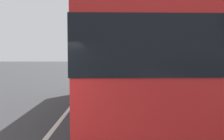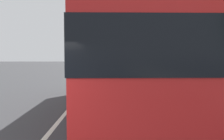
{
  "view_description": "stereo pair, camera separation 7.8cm",
  "coord_description": "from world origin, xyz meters",
  "px_view_note": "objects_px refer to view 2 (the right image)",
  "views": [
    {
      "loc": [
        -2.03,
        -1.77,
        2.25
      ],
      "look_at": [
        9.16,
        -1.86,
        1.61
      ],
      "focal_mm": 37.19,
      "sensor_mm": 36.0,
      "label": 1
    },
    {
      "loc": [
        -2.03,
        -1.85,
        2.25
      ],
      "look_at": [
        9.16,
        -1.86,
        1.61
      ],
      "focal_mm": 37.19,
      "sensor_mm": 36.0,
      "label": 2
    }
  ],
  "objects_px": {
    "car_oncoming": "(115,64)",
    "car_side_street": "(114,65)",
    "roadside_tree_far_block": "(173,31)",
    "car_ahead_same_lane": "(88,67)",
    "car_behind_bus": "(97,63)",
    "coach_bus": "(123,65)",
    "utility_pole": "(219,20)"
  },
  "relations": [
    {
      "from": "car_side_street",
      "to": "car_behind_bus",
      "type": "height_order",
      "value": "car_side_street"
    },
    {
      "from": "coach_bus",
      "to": "utility_pole",
      "type": "relative_size",
      "value": 1.4
    },
    {
      "from": "car_oncoming",
      "to": "roadside_tree_far_block",
      "type": "height_order",
      "value": "roadside_tree_far_block"
    },
    {
      "from": "car_oncoming",
      "to": "car_side_street",
      "type": "bearing_deg",
      "value": 173.65
    },
    {
      "from": "car_oncoming",
      "to": "car_behind_bus",
      "type": "relative_size",
      "value": 1.01
    },
    {
      "from": "car_side_street",
      "to": "car_oncoming",
      "type": "distance_m",
      "value": 8.31
    },
    {
      "from": "car_oncoming",
      "to": "car_ahead_same_lane",
      "type": "bearing_deg",
      "value": 160.54
    },
    {
      "from": "car_ahead_same_lane",
      "to": "coach_bus",
      "type": "bearing_deg",
      "value": 9.36
    },
    {
      "from": "car_ahead_same_lane",
      "to": "car_side_street",
      "type": "xyz_separation_m",
      "value": [
        7.71,
        -4.08,
        0.01
      ]
    },
    {
      "from": "car_ahead_same_lane",
      "to": "car_behind_bus",
      "type": "xyz_separation_m",
      "value": [
        22.04,
        0.13,
        -0.01
      ]
    },
    {
      "from": "coach_bus",
      "to": "car_oncoming",
      "type": "xyz_separation_m",
      "value": [
        41.89,
        -0.27,
        -1.21
      ]
    },
    {
      "from": "car_side_street",
      "to": "roadside_tree_far_block",
      "type": "distance_m",
      "value": 20.86
    },
    {
      "from": "car_ahead_same_lane",
      "to": "car_behind_bus",
      "type": "bearing_deg",
      "value": -179.38
    },
    {
      "from": "car_oncoming",
      "to": "utility_pole",
      "type": "bearing_deg",
      "value": -176.35
    },
    {
      "from": "coach_bus",
      "to": "car_behind_bus",
      "type": "relative_size",
      "value": 3.03
    },
    {
      "from": "coach_bus",
      "to": "car_oncoming",
      "type": "bearing_deg",
      "value": -1.59
    },
    {
      "from": "car_side_street",
      "to": "car_behind_bus",
      "type": "relative_size",
      "value": 1.01
    },
    {
      "from": "coach_bus",
      "to": "car_side_street",
      "type": "bearing_deg",
      "value": -1.12
    },
    {
      "from": "car_ahead_same_lane",
      "to": "utility_pole",
      "type": "relative_size",
      "value": 0.55
    },
    {
      "from": "roadside_tree_far_block",
      "to": "utility_pole",
      "type": "xyz_separation_m",
      "value": [
        -10.7,
        0.26,
        -0.6
      ]
    },
    {
      "from": "car_ahead_same_lane",
      "to": "roadside_tree_far_block",
      "type": "xyz_separation_m",
      "value": [
        -11.87,
        -9.9,
        4.22
      ]
    },
    {
      "from": "utility_pole",
      "to": "coach_bus",
      "type": "bearing_deg",
      "value": 120.99
    },
    {
      "from": "car_behind_bus",
      "to": "car_oncoming",
      "type": "bearing_deg",
      "value": 34.84
    },
    {
      "from": "car_ahead_same_lane",
      "to": "car_side_street",
      "type": "relative_size",
      "value": 1.17
    },
    {
      "from": "coach_bus",
      "to": "utility_pole",
      "type": "distance_m",
      "value": 6.86
    },
    {
      "from": "car_behind_bus",
      "to": "utility_pole",
      "type": "distance_m",
      "value": 45.81
    },
    {
      "from": "car_oncoming",
      "to": "roadside_tree_far_block",
      "type": "xyz_separation_m",
      "value": [
        -27.89,
        -5.5,
        4.2
      ]
    },
    {
      "from": "car_side_street",
      "to": "roadside_tree_far_block",
      "type": "relative_size",
      "value": 0.59
    },
    {
      "from": "car_ahead_same_lane",
      "to": "car_behind_bus",
      "type": "relative_size",
      "value": 1.18
    },
    {
      "from": "coach_bus",
      "to": "car_behind_bus",
      "type": "xyz_separation_m",
      "value": [
        47.92,
        4.27,
        -1.24
      ]
    },
    {
      "from": "car_side_street",
      "to": "car_oncoming",
      "type": "relative_size",
      "value": 1.0
    },
    {
      "from": "car_side_street",
      "to": "roadside_tree_far_block",
      "type": "xyz_separation_m",
      "value": [
        -19.58,
        -5.83,
        4.21
      ]
    }
  ]
}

